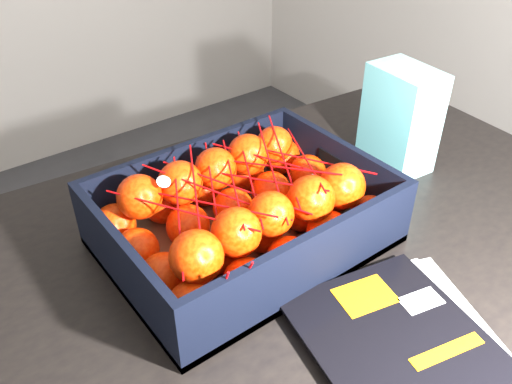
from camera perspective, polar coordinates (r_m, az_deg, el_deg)
table at (r=0.88m, az=3.71°, el=-11.49°), size 1.27×0.90×0.75m
magazine_stack at (r=0.70m, az=16.25°, el=-16.09°), size 0.31×0.34×0.02m
produce_crate at (r=0.81m, az=-1.29°, el=-3.49°), size 0.40×0.30×0.11m
clementine_heap at (r=0.79m, az=-1.27°, el=-1.89°), size 0.39×0.28×0.12m
mesh_net at (r=0.75m, az=-1.49°, el=0.75°), size 0.33×0.27×0.10m
retail_carton at (r=1.00m, az=15.23°, el=7.62°), size 0.10×0.13×0.19m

